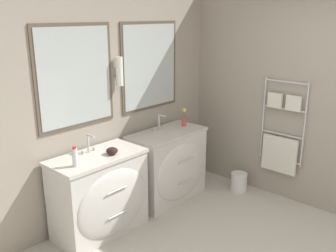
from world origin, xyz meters
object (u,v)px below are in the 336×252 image
vanity_right (169,165)px  flower_vase (184,119)px  amenity_bowl (112,151)px  vanity_left (101,195)px  toiletry_bottle (75,157)px  waste_bin (239,182)px

vanity_right → flower_vase: 0.62m
vanity_right → amenity_bowl: size_ratio=8.08×
vanity_left → vanity_right: (1.05, 0.00, 0.00)m
vanity_left → flower_vase: size_ratio=4.24×
toiletry_bottle → vanity_right: bearing=2.1°
vanity_left → waste_bin: bearing=-16.9°
waste_bin → toiletry_bottle: bearing=166.8°
vanity_right → waste_bin: 0.99m
vanity_left → vanity_right: size_ratio=1.00×
vanity_right → waste_bin: size_ratio=3.98×
toiletry_bottle → amenity_bowl: 0.44m
vanity_left → toiletry_bottle: (-0.31, -0.05, 0.52)m
vanity_right → amenity_bowl: amenity_bowl is taller
waste_bin → amenity_bowl: bearing=163.9°
toiletry_bottle → flower_vase: bearing=3.1°
amenity_bowl → flower_vase: size_ratio=0.52×
flower_vase → waste_bin: (0.43, -0.59, -0.84)m
waste_bin → vanity_right: bearing=144.1°
toiletry_bottle → amenity_bowl: toiletry_bottle is taller
toiletry_bottle → waste_bin: size_ratio=0.80×
flower_vase → waste_bin: flower_vase is taller
vanity_right → toiletry_bottle: size_ratio=5.00×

